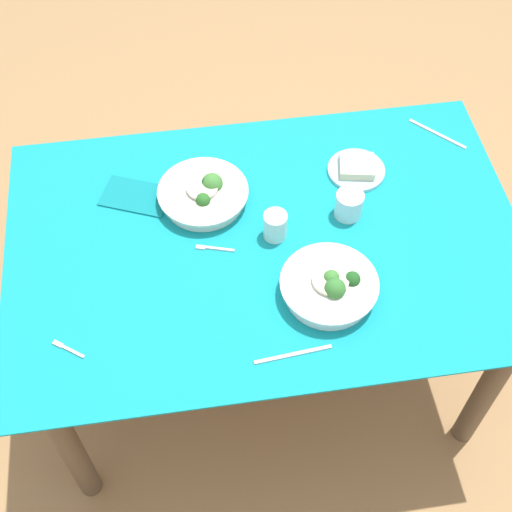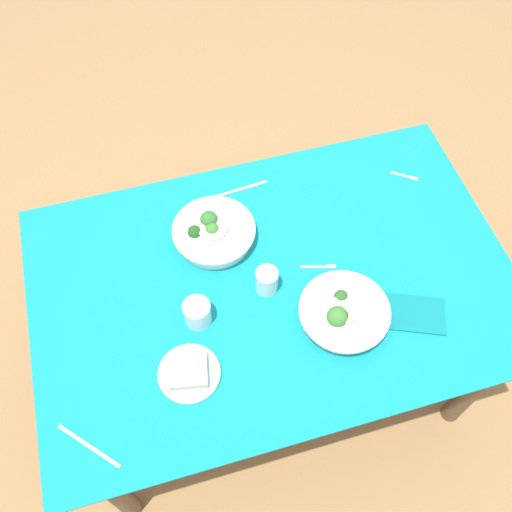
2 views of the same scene
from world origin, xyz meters
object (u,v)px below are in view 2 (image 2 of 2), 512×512
(napkin_folded_upper, at_px, (411,313))
(water_glass_side, at_px, (197,313))
(table_knife_left, at_px, (89,446))
(broccoli_bowl_far, at_px, (343,313))
(fork_by_near_bowl, at_px, (320,267))
(broccoli_bowl_near, at_px, (213,233))
(table_knife_right, at_px, (239,190))
(bread_side_plate, at_px, (189,373))
(water_glass_center, at_px, (267,281))
(fork_by_far_bowl, at_px, (406,176))

(napkin_folded_upper, bearing_deg, water_glass_side, -14.33)
(table_knife_left, xyz_separation_m, napkin_folded_upper, (-0.97, -0.13, 0.00))
(broccoli_bowl_far, height_order, fork_by_near_bowl, broccoli_bowl_far)
(broccoli_bowl_far, height_order, table_knife_left, broccoli_bowl_far)
(broccoli_bowl_near, bearing_deg, broccoli_bowl_far, 128.12)
(table_knife_right, bearing_deg, broccoli_bowl_near, -132.21)
(bread_side_plate, height_order, water_glass_side, water_glass_side)
(broccoli_bowl_near, height_order, fork_by_near_bowl, broccoli_bowl_near)
(broccoli_bowl_far, distance_m, bread_side_plate, 0.48)
(broccoli_bowl_far, xyz_separation_m, water_glass_center, (0.19, -0.16, 0.01))
(broccoli_bowl_far, distance_m, table_knife_right, 0.58)
(bread_side_plate, distance_m, table_knife_left, 0.32)
(fork_by_far_bowl, bearing_deg, broccoli_bowl_far, -96.00)
(broccoli_bowl_near, height_order, bread_side_plate, broccoli_bowl_near)
(broccoli_bowl_far, xyz_separation_m, fork_by_far_bowl, (-0.40, -0.45, -0.03))
(fork_by_near_bowl, bearing_deg, napkin_folded_upper, -31.06)
(water_glass_center, height_order, table_knife_right, water_glass_center)
(bread_side_plate, bearing_deg, fork_by_far_bowl, -150.47)
(broccoli_bowl_near, distance_m, bread_side_plate, 0.46)
(broccoli_bowl_far, xyz_separation_m, table_knife_right, (0.17, -0.55, -0.03))
(fork_by_near_bowl, bearing_deg, bread_side_plate, -137.31)
(water_glass_center, bearing_deg, broccoli_bowl_near, -63.09)
(table_knife_left, distance_m, napkin_folded_upper, 0.98)
(water_glass_center, xyz_separation_m, fork_by_far_bowl, (-0.59, -0.29, -0.04))
(water_glass_center, distance_m, table_knife_right, 0.39)
(broccoli_bowl_near, bearing_deg, water_glass_center, 116.91)
(fork_by_far_bowl, height_order, table_knife_right, same)
(broccoli_bowl_far, bearing_deg, bread_side_plate, 5.81)
(broccoli_bowl_near, distance_m, fork_by_far_bowl, 0.70)
(broccoli_bowl_far, bearing_deg, broccoli_bowl_near, -51.88)
(fork_by_near_bowl, distance_m, napkin_folded_upper, 0.31)
(water_glass_side, bearing_deg, napkin_folded_upper, 165.67)
(fork_by_far_bowl, xyz_separation_m, napkin_folded_upper, (0.20, 0.49, 0.00))
(water_glass_side, distance_m, table_knife_left, 0.46)
(water_glass_side, distance_m, fork_by_far_bowl, 0.88)
(broccoli_bowl_far, relative_size, water_glass_center, 3.11)
(napkin_folded_upper, bearing_deg, bread_side_plate, 0.38)
(broccoli_bowl_near, xyz_separation_m, water_glass_center, (-0.11, 0.22, 0.01))
(water_glass_side, distance_m, table_knife_right, 0.50)
(broccoli_bowl_near, xyz_separation_m, table_knife_left, (0.47, 0.55, -0.03))
(bread_side_plate, xyz_separation_m, water_glass_center, (-0.29, -0.21, 0.03))
(water_glass_center, bearing_deg, fork_by_near_bowl, -172.76)
(water_glass_center, xyz_separation_m, water_glass_side, (0.22, 0.05, -0.00))
(bread_side_plate, xyz_separation_m, fork_by_far_bowl, (-0.88, -0.50, -0.01))
(table_knife_left, bearing_deg, broccoli_bowl_far, -120.85)
(napkin_folded_upper, bearing_deg, table_knife_left, 7.36)
(fork_by_near_bowl, bearing_deg, table_knife_right, 130.72)
(table_knife_left, xyz_separation_m, table_knife_right, (-0.60, -0.72, 0.00))
(broccoli_bowl_near, xyz_separation_m, fork_by_far_bowl, (-0.70, -0.07, -0.03))
(table_knife_left, relative_size, table_knife_right, 1.01)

